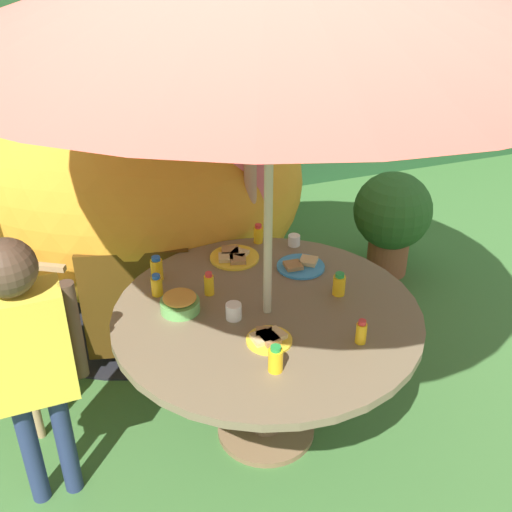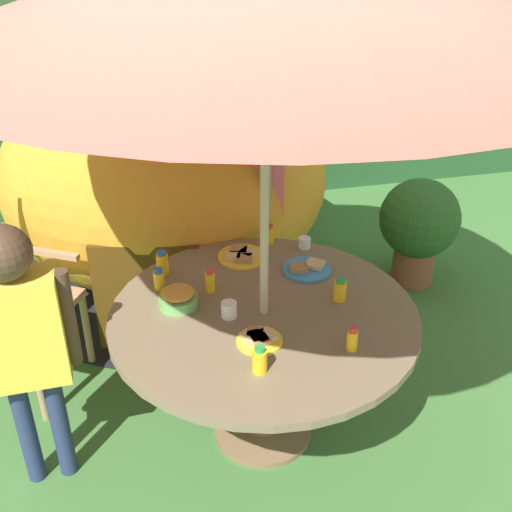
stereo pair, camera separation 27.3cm
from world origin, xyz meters
The scene contains 20 objects.
ground_plane centered at (0.00, 0.00, -0.01)m, with size 10.00×10.00×0.02m, color #3D6B33.
hedge_backdrop centered at (0.00, 3.06, 1.09)m, with size 9.00×0.70×2.17m, color #234C28.
garden_table centered at (0.00, 0.00, 0.60)m, with size 1.36×1.36×0.72m.
dome_tent centered at (-0.26, 1.61, 0.72)m, with size 2.56×2.56×1.46m.
potted_plant centered at (1.34, 1.13, 0.43)m, with size 0.53×0.53×0.74m.
child_in_pink_shirt centered at (0.26, 1.00, 0.91)m, with size 0.29×0.47×1.42m.
child_in_yellow_shirt centered at (-1.00, -0.03, 0.81)m, with size 0.43×0.22×1.27m.
snack_bowl centered at (-0.36, 0.13, 0.76)m, with size 0.17×0.17×0.09m.
plate_front_edge centered at (-0.07, -0.20, 0.74)m, with size 0.19×0.19×0.03m.
plate_center_front centered at (0.29, 0.29, 0.73)m, with size 0.23×0.23×0.03m.
plate_mid_left centered at (0.01, 0.48, 0.74)m, with size 0.25×0.25×0.03m.
juice_bottle_near_left centered at (0.35, 0.02, 0.77)m, with size 0.06×0.06×0.11m.
juice_bottle_near_right centered at (-0.20, 0.22, 0.78)m, with size 0.05×0.05×0.11m.
juice_bottle_far_left centered at (-0.42, 0.29, 0.77)m, with size 0.05×0.05×0.11m.
juice_bottle_far_right centered at (0.28, -0.33, 0.77)m, with size 0.04×0.04×0.11m.
juice_bottle_center_back centered at (-0.39, 0.43, 0.78)m, with size 0.06×0.06×0.12m.
juice_bottle_mid_right centered at (-0.11, -0.38, 0.78)m, with size 0.06×0.06×0.11m.
juice_bottle_back_edge centered at (0.18, 0.60, 0.77)m, with size 0.05×0.05×0.10m.
cup_near centered at (0.34, 0.51, 0.75)m, with size 0.06×0.06×0.06m, color white.
cup_far centered at (-0.15, 0.00, 0.76)m, with size 0.07×0.07×0.07m, color white.
Camera 1 is at (-0.81, -2.09, 2.30)m, focal length 43.71 mm.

